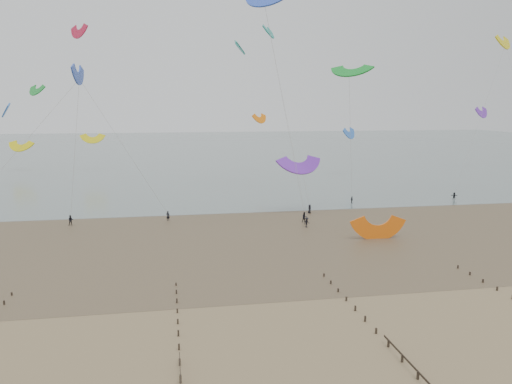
% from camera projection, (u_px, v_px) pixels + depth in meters
% --- Properties ---
extents(ground, '(500.00, 500.00, 0.00)m').
position_uv_depth(ground, '(322.00, 320.00, 49.00)').
color(ground, brown).
rests_on(ground, ground).
extents(sea_and_shore, '(500.00, 665.00, 0.03)m').
position_uv_depth(sea_and_shore, '(235.00, 234.00, 81.69)').
color(sea_and_shore, '#475654').
rests_on(sea_and_shore, ground).
extents(kitesurfer_lead, '(0.78, 0.66, 1.83)m').
position_uv_depth(kitesurfer_lead, '(168.00, 216.00, 90.77)').
color(kitesurfer_lead, black).
rests_on(kitesurfer_lead, ground).
extents(kitesurfers, '(116.69, 20.45, 1.89)m').
position_uv_depth(kitesurfers, '(322.00, 210.00, 95.92)').
color(kitesurfers, black).
rests_on(kitesurfers, ground).
extents(grounded_kite, '(7.69, 6.09, 4.13)m').
position_uv_depth(grounded_kite, '(378.00, 239.00, 78.69)').
color(grounded_kite, '#E45E0E').
rests_on(grounded_kite, ground).
extents(kites_airborne, '(246.65, 100.39, 42.27)m').
position_uv_depth(kites_airborne, '(182.00, 105.00, 128.33)').
color(kites_airborne, orange).
rests_on(kites_airborne, ground).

